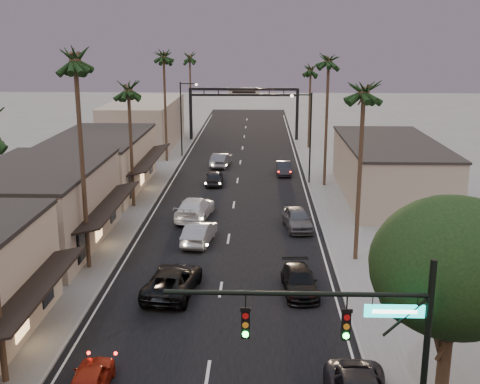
# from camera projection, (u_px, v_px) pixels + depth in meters

# --- Properties ---
(ground) EXTENTS (200.00, 200.00, 0.00)m
(ground) POSITION_uv_depth(u_px,v_px,m) (235.00, 196.00, 55.48)
(ground) COLOR slate
(ground) RESTS_ON ground
(road) EXTENTS (14.00, 120.00, 0.02)m
(road) POSITION_uv_depth(u_px,v_px,m) (237.00, 183.00, 60.31)
(road) COLOR black
(road) RESTS_ON ground
(sidewalk_left) EXTENTS (5.00, 92.00, 0.12)m
(sidewalk_left) POSITION_uv_depth(u_px,v_px,m) (155.00, 167.00, 67.36)
(sidewalk_left) COLOR slate
(sidewalk_left) RESTS_ON ground
(sidewalk_right) EXTENTS (5.00, 92.00, 0.12)m
(sidewalk_right) POSITION_uv_depth(u_px,v_px,m) (325.00, 168.00, 66.76)
(sidewalk_right) COLOR slate
(sidewalk_right) RESTS_ON ground
(storefront_mid) EXTENTS (8.00, 14.00, 5.50)m
(storefront_mid) POSITION_uv_depth(u_px,v_px,m) (40.00, 209.00, 41.66)
(storefront_mid) COLOR gray
(storefront_mid) RESTS_ON ground
(storefront_far) EXTENTS (8.00, 16.00, 5.00)m
(storefront_far) POSITION_uv_depth(u_px,v_px,m) (100.00, 164.00, 57.18)
(storefront_far) COLOR #C0AF93
(storefront_far) RESTS_ON ground
(storefront_dist) EXTENTS (8.00, 20.00, 6.00)m
(storefront_dist) POSITION_uv_depth(u_px,v_px,m) (144.00, 124.00, 79.28)
(storefront_dist) COLOR gray
(storefront_dist) RESTS_ON ground
(building_right) EXTENTS (8.00, 18.00, 5.00)m
(building_right) POSITION_uv_depth(u_px,v_px,m) (389.00, 171.00, 54.40)
(building_right) COLOR gray
(building_right) RESTS_ON ground
(traffic_signal) EXTENTS (8.51, 0.22, 7.80)m
(traffic_signal) POSITION_uv_depth(u_px,v_px,m) (367.00, 338.00, 19.22)
(traffic_signal) COLOR black
(traffic_signal) RESTS_ON ground
(corner_tree) EXTENTS (6.20, 6.20, 8.80)m
(corner_tree) POSITION_uv_depth(u_px,v_px,m) (455.00, 272.00, 22.20)
(corner_tree) COLOR #38281C
(corner_tree) RESTS_ON ground
(arch) EXTENTS (15.20, 0.40, 7.27)m
(arch) POSITION_uv_depth(u_px,v_px,m) (244.00, 101.00, 83.05)
(arch) COLOR black
(arch) RESTS_ON ground
(streetlight_right) EXTENTS (2.13, 0.30, 9.00)m
(streetlight_right) POSITION_uv_depth(u_px,v_px,m) (308.00, 131.00, 58.73)
(streetlight_right) COLOR black
(streetlight_right) RESTS_ON ground
(streetlight_left) EXTENTS (2.13, 0.30, 9.00)m
(streetlight_left) POSITION_uv_depth(u_px,v_px,m) (183.00, 113.00, 71.73)
(streetlight_left) COLOR black
(streetlight_left) RESTS_ON ground
(palm_lb) EXTENTS (3.20, 3.20, 15.20)m
(palm_lb) POSITION_uv_depth(u_px,v_px,m) (75.00, 54.00, 34.94)
(palm_lb) COLOR #38281C
(palm_lb) RESTS_ON ground
(palm_lc) EXTENTS (3.20, 3.20, 12.20)m
(palm_lc) POSITION_uv_depth(u_px,v_px,m) (128.00, 85.00, 49.21)
(palm_lc) COLOR #38281C
(palm_lc) RESTS_ON ground
(palm_ld) EXTENTS (3.20, 3.20, 14.20)m
(palm_ld) POSITION_uv_depth(u_px,v_px,m) (163.00, 53.00, 67.07)
(palm_ld) COLOR #38281C
(palm_ld) RESTS_ON ground
(palm_ra) EXTENTS (3.20, 3.20, 13.20)m
(palm_ra) POSITION_uv_depth(u_px,v_px,m) (364.00, 85.00, 36.83)
(palm_ra) COLOR #38281C
(palm_ra) RESTS_ON ground
(palm_rb) EXTENTS (3.20, 3.20, 14.20)m
(palm_rb) POSITION_uv_depth(u_px,v_px,m) (329.00, 57.00, 55.90)
(palm_rb) COLOR #38281C
(palm_rb) RESTS_ON ground
(palm_rc) EXTENTS (3.20, 3.20, 12.20)m
(palm_rc) POSITION_uv_depth(u_px,v_px,m) (311.00, 67.00, 75.73)
(palm_rc) COLOR #38281C
(palm_rc) RESTS_ON ground
(palm_far) EXTENTS (3.20, 3.20, 13.20)m
(palm_far) POSITION_uv_depth(u_px,v_px,m) (190.00, 55.00, 89.54)
(palm_far) COLOR #38281C
(palm_far) RESTS_ON ground
(oncoming_red) EXTENTS (1.76, 3.95, 1.32)m
(oncoming_red) POSITION_uv_depth(u_px,v_px,m) (90.00, 380.00, 24.85)
(oncoming_red) COLOR maroon
(oncoming_red) RESTS_ON ground
(oncoming_pickup) EXTENTS (3.26, 5.91, 1.57)m
(oncoming_pickup) POSITION_uv_depth(u_px,v_px,m) (173.00, 281.00, 34.51)
(oncoming_pickup) COLOR black
(oncoming_pickup) RESTS_ON ground
(oncoming_silver) EXTENTS (2.28, 4.91, 1.56)m
(oncoming_silver) POSITION_uv_depth(u_px,v_px,m) (199.00, 233.00, 42.82)
(oncoming_silver) COLOR gray
(oncoming_silver) RESTS_ON ground
(oncoming_white) EXTENTS (3.10, 6.19, 1.73)m
(oncoming_white) POSITION_uv_depth(u_px,v_px,m) (195.00, 208.00, 48.53)
(oncoming_white) COLOR silver
(oncoming_white) RESTS_ON ground
(oncoming_dgrey) EXTENTS (1.79, 4.23, 1.43)m
(oncoming_dgrey) POSITION_uv_depth(u_px,v_px,m) (214.00, 178.00, 59.46)
(oncoming_dgrey) COLOR black
(oncoming_dgrey) RESTS_ON ground
(oncoming_grey_far) EXTENTS (2.26, 4.89, 1.55)m
(oncoming_grey_far) POSITION_uv_depth(u_px,v_px,m) (221.00, 160.00, 67.40)
(oncoming_grey_far) COLOR #515156
(oncoming_grey_far) RESTS_ON ground
(curbside_black) EXTENTS (2.20, 4.77, 1.35)m
(curbside_black) POSITION_uv_depth(u_px,v_px,m) (300.00, 281.00, 34.68)
(curbside_black) COLOR black
(curbside_black) RESTS_ON ground
(curbside_grey) EXTENTS (2.48, 4.91, 1.60)m
(curbside_grey) POSITION_uv_depth(u_px,v_px,m) (297.00, 219.00, 45.98)
(curbside_grey) COLOR #4B4B50
(curbside_grey) RESTS_ON ground
(curbside_far) EXTENTS (1.49, 4.15, 1.36)m
(curbside_far) POSITION_uv_depth(u_px,v_px,m) (284.00, 168.00, 63.71)
(curbside_far) COLOR black
(curbside_far) RESTS_ON ground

